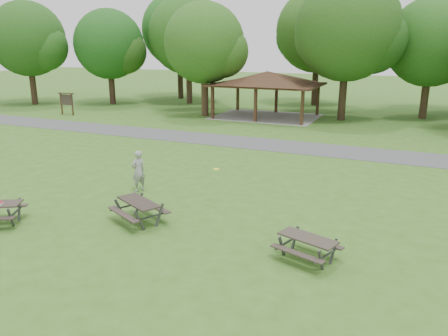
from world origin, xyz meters
TOP-DOWN VIEW (x-y plane):
  - ground at (0.00, 0.00)m, footprint 160.00×160.00m
  - asphalt_path at (0.00, 14.00)m, footprint 120.00×3.20m
  - pavilion at (-4.00, 24.00)m, footprint 8.60×7.01m
  - notice_board at (-20.00, 18.00)m, footprint 1.60×0.30m
  - tree_row_a at (-27.91, 22.03)m, footprint 7.56×7.20m
  - tree_row_b at (-20.92, 25.53)m, footprint 7.14×6.80m
  - tree_row_c at (-13.90, 29.03)m, footprint 8.19×7.80m
  - tree_row_d at (-8.92, 22.53)m, footprint 6.93×6.60m
  - tree_row_e at (2.10, 25.03)m, footprint 8.40×8.00m
  - tree_row_f at (8.09, 28.53)m, footprint 7.35×7.00m
  - tree_deep_a at (-16.90, 32.53)m, footprint 8.40×8.00m
  - tree_deep_b at (-1.90, 33.03)m, footprint 8.40×8.00m
  - picnic_table_middle at (-0.76, 0.80)m, footprint 2.26×2.09m
  - picnic_table_far at (5.16, 0.44)m, footprint 1.96×1.75m
  - frisbee_in_flight at (0.93, 3.44)m, footprint 0.28×0.28m
  - frisbee_thrower at (-2.68, 3.57)m, footprint 0.60×0.73m

SIDE VIEW (x-z plane):
  - ground at x=0.00m, z-range 0.00..0.00m
  - asphalt_path at x=0.00m, z-range 0.00..0.02m
  - picnic_table_far at x=5.16m, z-range 0.17..0.88m
  - picnic_table_middle at x=-0.76m, z-range 0.19..0.97m
  - frisbee_thrower at x=-2.68m, z-range 0.00..1.72m
  - notice_board at x=-20.00m, z-range 0.37..2.25m
  - frisbee_in_flight at x=0.93m, z-range 1.38..1.40m
  - pavilion at x=-4.00m, z-range 1.18..4.94m
  - tree_row_b at x=-20.92m, z-range 1.03..10.30m
  - tree_row_d at x=-8.92m, z-range 1.13..10.41m
  - tree_row_f at x=8.09m, z-range 1.06..10.62m
  - tree_row_a at x=-27.91m, z-range 1.17..11.14m
  - tree_row_c at x=-13.90m, z-range 1.20..11.87m
  - tree_row_e at x=2.10m, z-range 1.27..12.29m
  - tree_deep_b at x=-1.90m, z-range 1.32..12.45m
  - tree_deep_a at x=-16.90m, z-range 1.44..12.82m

